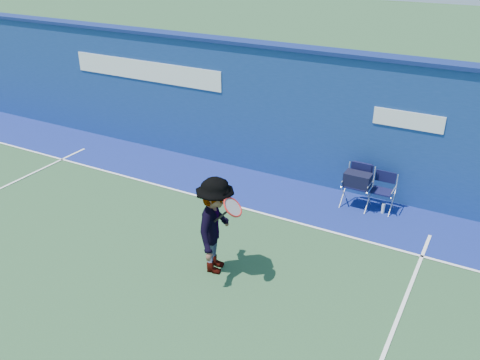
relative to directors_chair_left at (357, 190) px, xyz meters
The scene contains 8 objects.
ground 5.31m from the directors_chair_left, 122.77° to the right, with size 80.00×80.00×0.00m, color #284C2C.
stadium_wall 3.18m from the directors_chair_left, 165.44° to the left, with size 24.00×0.50×3.08m.
out_of_bounds_strip 2.91m from the directors_chair_left, behind, with size 24.00×1.80×0.01m, color navy.
court_lines 4.82m from the directors_chair_left, 126.65° to the right, with size 24.00×12.00×0.01m.
directors_chair_left is the anchor object (origin of this frame).
directors_chair_right 0.52m from the directors_chair_left, 11.39° to the left, with size 0.48×0.43×0.81m.
water_bottle 0.66m from the directors_chair_left, ahead, with size 0.07×0.07×0.22m, color silver.
tennis_player 3.68m from the directors_chair_left, 113.39° to the right, with size 1.01×1.26×1.75m.
Camera 1 is at (5.26, -5.08, 5.33)m, focal length 38.00 mm.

